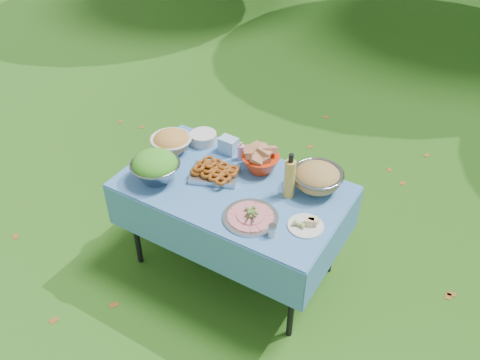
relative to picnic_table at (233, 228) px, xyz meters
name	(u,v)px	position (x,y,z in m)	size (l,w,h in m)	color
ground	(234,265)	(0.00, 0.00, -0.38)	(80.00, 80.00, 0.00)	#133409
picnic_table	(233,228)	(0.00, 0.00, 0.00)	(1.46, 0.86, 0.76)	#7BC2EC
salad_bowl	(155,167)	(-0.46, -0.21, 0.49)	(0.32, 0.32, 0.21)	gray
pasta_bowl_white	(171,141)	(-0.58, 0.11, 0.46)	(0.28, 0.28, 0.16)	silver
plate_stack	(203,138)	(-0.45, 0.32, 0.42)	(0.19, 0.19, 0.08)	silver
wipes_box	(228,145)	(-0.23, 0.31, 0.44)	(0.13, 0.09, 0.11)	#90C0EC
sanitizer_bottle	(241,151)	(-0.10, 0.28, 0.45)	(0.05, 0.05, 0.14)	#F198C0
bread_bowl	(261,159)	(0.07, 0.24, 0.47)	(0.26, 0.26, 0.17)	red
pasta_bowl_steel	(317,177)	(0.47, 0.26, 0.47)	(0.33, 0.33, 0.18)	gray
fried_tray	(215,172)	(-0.15, 0.02, 0.42)	(0.31, 0.22, 0.07)	#AFAFB3
charcuterie_platter	(251,213)	(0.26, -0.21, 0.42)	(0.34, 0.34, 0.08)	#B9BDC2
oil_bottle	(290,175)	(0.35, 0.10, 0.54)	(0.07, 0.07, 0.32)	gold
cheese_plate	(306,223)	(0.57, -0.11, 0.41)	(0.21, 0.21, 0.06)	silver
shaker	(272,231)	(0.44, -0.28, 0.42)	(0.05, 0.05, 0.08)	silver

